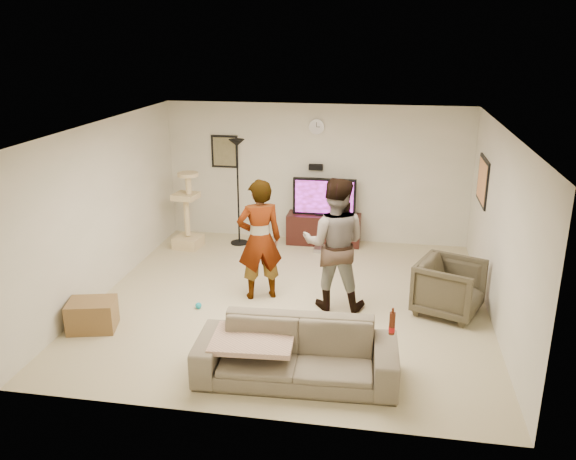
% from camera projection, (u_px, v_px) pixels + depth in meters
% --- Properties ---
extents(floor, '(5.50, 5.50, 0.02)m').
position_uv_depth(floor, '(291.00, 301.00, 8.45)').
color(floor, tan).
rests_on(floor, ground).
extents(ceiling, '(5.50, 5.50, 0.02)m').
position_uv_depth(ceiling, '(291.00, 126.00, 7.65)').
color(ceiling, white).
rests_on(ceiling, wall_back).
extents(wall_back, '(5.50, 0.04, 2.50)m').
position_uv_depth(wall_back, '(316.00, 173.00, 10.62)').
color(wall_back, beige).
rests_on(wall_back, floor).
extents(wall_front, '(5.50, 0.04, 2.50)m').
position_uv_depth(wall_front, '(243.00, 304.00, 5.48)').
color(wall_front, beige).
rests_on(wall_front, floor).
extents(wall_left, '(0.04, 5.50, 2.50)m').
position_uv_depth(wall_left, '(105.00, 208.00, 8.50)').
color(wall_left, beige).
rests_on(wall_left, floor).
extents(wall_right, '(0.04, 5.50, 2.50)m').
position_uv_depth(wall_right, '(500.00, 229.00, 7.61)').
color(wall_right, beige).
rests_on(wall_right, floor).
extents(wall_clock, '(0.26, 0.04, 0.26)m').
position_uv_depth(wall_clock, '(317.00, 127.00, 10.32)').
color(wall_clock, silver).
rests_on(wall_clock, wall_back).
extents(wall_speaker, '(0.25, 0.10, 0.10)m').
position_uv_depth(wall_speaker, '(316.00, 167.00, 10.53)').
color(wall_speaker, black).
rests_on(wall_speaker, wall_back).
extents(picture_back, '(0.42, 0.03, 0.52)m').
position_uv_depth(picture_back, '(225.00, 152.00, 10.77)').
color(picture_back, '#6A6344').
rests_on(picture_back, wall_back).
extents(picture_right, '(0.03, 0.78, 0.62)m').
position_uv_depth(picture_right, '(483.00, 181.00, 9.03)').
color(picture_right, '#EA9055').
rests_on(picture_right, wall_right).
extents(tv_stand, '(1.32, 0.45, 0.55)m').
position_uv_depth(tv_stand, '(324.00, 229.00, 10.67)').
color(tv_stand, black).
rests_on(tv_stand, floor).
extents(console_box, '(0.40, 0.30, 0.07)m').
position_uv_depth(console_box, '(325.00, 249.00, 10.37)').
color(console_box, '#B2B3B9').
rests_on(console_box, floor).
extents(tv, '(1.13, 0.08, 0.67)m').
position_uv_depth(tv, '(324.00, 197.00, 10.48)').
color(tv, black).
rests_on(tv, tv_stand).
extents(tv_screen, '(1.04, 0.01, 0.59)m').
position_uv_depth(tv_screen, '(324.00, 197.00, 10.44)').
color(tv_screen, '#B821D7').
rests_on(tv_screen, tv).
extents(floor_lamp, '(0.32, 0.32, 1.91)m').
position_uv_depth(floor_lamp, '(238.00, 193.00, 10.46)').
color(floor_lamp, black).
rests_on(floor_lamp, floor).
extents(cat_tree, '(0.50, 0.50, 1.40)m').
position_uv_depth(cat_tree, '(186.00, 210.00, 10.35)').
color(cat_tree, '#CCB481').
rests_on(cat_tree, floor).
extents(person_left, '(0.76, 0.64, 1.76)m').
position_uv_depth(person_left, '(260.00, 240.00, 8.30)').
color(person_left, '#A6A6A6').
rests_on(person_left, floor).
extents(person_right, '(0.91, 0.72, 1.85)m').
position_uv_depth(person_right, '(335.00, 244.00, 8.00)').
color(person_right, '#3A569A').
rests_on(person_right, floor).
extents(sofa, '(2.25, 0.96, 0.65)m').
position_uv_depth(sofa, '(296.00, 353.00, 6.44)').
color(sofa, '#665D4B').
rests_on(sofa, floor).
extents(throw_blanket, '(0.94, 0.76, 0.06)m').
position_uv_depth(throw_blanket, '(253.00, 340.00, 6.49)').
color(throw_blanket, tan).
rests_on(throw_blanket, sofa).
extents(beer_bottle, '(0.06, 0.06, 0.25)m').
position_uv_depth(beer_bottle, '(392.00, 323.00, 6.14)').
color(beer_bottle, '#521E0C').
rests_on(beer_bottle, sofa).
extents(armchair, '(1.08, 1.06, 0.76)m').
position_uv_depth(armchair, '(449.00, 287.00, 7.96)').
color(armchair, '#3F3829').
rests_on(armchair, floor).
extents(side_table, '(0.68, 0.57, 0.39)m').
position_uv_depth(side_table, '(92.00, 315.00, 7.58)').
color(side_table, brown).
rests_on(side_table, floor).
extents(toy_ball, '(0.09, 0.09, 0.09)m').
position_uv_depth(toy_ball, '(198.00, 306.00, 8.19)').
color(toy_ball, '#169AB1').
rests_on(toy_ball, floor).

